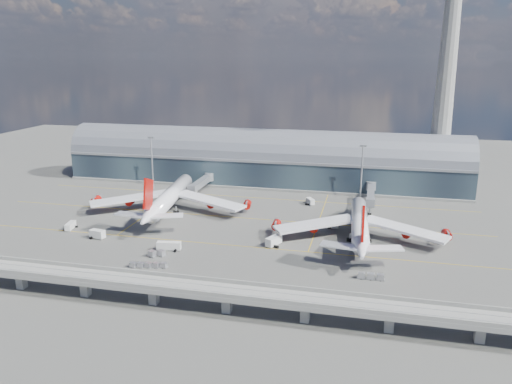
% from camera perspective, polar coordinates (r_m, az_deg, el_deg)
% --- Properties ---
extents(ground, '(500.00, 500.00, 0.00)m').
position_cam_1_polar(ground, '(184.47, -4.50, -4.77)').
color(ground, '#474744').
rests_on(ground, ground).
extents(taxi_lines, '(200.00, 80.12, 0.01)m').
position_cam_1_polar(taxi_lines, '(204.47, -2.64, -2.70)').
color(taxi_lines, gold).
rests_on(taxi_lines, ground).
extents(terminal, '(200.00, 30.00, 28.00)m').
position_cam_1_polar(terminal, '(254.03, 0.74, 3.53)').
color(terminal, '#202A35').
rests_on(terminal, ground).
extents(control_tower, '(19.00, 19.00, 103.00)m').
position_cam_1_polar(control_tower, '(250.22, 20.85, 11.69)').
color(control_tower, gray).
rests_on(control_tower, ground).
extents(guideway, '(220.00, 8.50, 7.20)m').
position_cam_1_polar(guideway, '(135.16, -11.67, -10.38)').
color(guideway, gray).
rests_on(guideway, ground).
extents(floodlight_mast_left, '(3.00, 0.70, 25.70)m').
position_cam_1_polar(floodlight_mast_left, '(247.96, -11.80, 3.46)').
color(floodlight_mast_left, gray).
rests_on(floodlight_mast_left, ground).
extents(floodlight_mast_right, '(3.00, 0.70, 25.70)m').
position_cam_1_polar(floodlight_mast_right, '(225.46, 11.98, 2.28)').
color(floodlight_mast_right, gray).
rests_on(floodlight_mast_right, ground).
extents(airliner_left, '(68.26, 71.80, 21.88)m').
position_cam_1_polar(airliner_left, '(210.14, -9.92, -0.64)').
color(airliner_left, white).
rests_on(airliner_left, ground).
extents(airliner_right, '(62.93, 65.78, 20.87)m').
position_cam_1_polar(airliner_right, '(179.93, 11.75, -3.75)').
color(airliner_right, white).
rests_on(airliner_right, ground).
extents(jet_bridge_left, '(4.40, 28.00, 7.25)m').
position_cam_1_polar(jet_bridge_left, '(238.48, -6.19, 1.14)').
color(jet_bridge_left, gray).
rests_on(jet_bridge_left, ground).
extents(jet_bridge_right, '(4.40, 32.00, 7.25)m').
position_cam_1_polar(jet_bridge_right, '(223.76, 12.98, -0.11)').
color(jet_bridge_right, gray).
rests_on(jet_bridge_right, ground).
extents(service_truck_0, '(3.28, 6.60, 2.62)m').
position_cam_1_polar(service_truck_0, '(200.60, -20.44, -3.64)').
color(service_truck_0, silver).
rests_on(service_truck_0, ground).
extents(service_truck_1, '(5.78, 3.43, 3.15)m').
position_cam_1_polar(service_truck_1, '(187.53, -17.67, -4.62)').
color(service_truck_1, silver).
rests_on(service_truck_1, ground).
extents(service_truck_2, '(8.32, 3.66, 2.91)m').
position_cam_1_polar(service_truck_2, '(170.91, -9.92, -6.08)').
color(service_truck_2, silver).
rests_on(service_truck_2, ground).
extents(service_truck_3, '(5.01, 7.05, 3.19)m').
position_cam_1_polar(service_truck_3, '(172.37, 2.02, -5.62)').
color(service_truck_3, silver).
rests_on(service_truck_3, ground).
extents(service_truck_4, '(4.28, 6.24, 3.31)m').
position_cam_1_polar(service_truck_4, '(192.43, 8.82, -3.52)').
color(service_truck_4, silver).
rests_on(service_truck_4, ground).
extents(service_truck_5, '(4.49, 5.71, 2.61)m').
position_cam_1_polar(service_truck_5, '(220.62, 6.23, -1.06)').
color(service_truck_5, silver).
rests_on(service_truck_5, ground).
extents(cargo_train_0, '(5.96, 3.85, 1.94)m').
position_cam_1_polar(cargo_train_0, '(166.65, -11.28, -6.90)').
color(cargo_train_0, gray).
rests_on(cargo_train_0, ground).
extents(cargo_train_1, '(11.89, 3.68, 1.57)m').
position_cam_1_polar(cargo_train_1, '(158.82, -12.20, -8.17)').
color(cargo_train_1, gray).
rests_on(cargo_train_1, ground).
extents(cargo_train_2, '(8.01, 1.70, 1.79)m').
position_cam_1_polar(cargo_train_2, '(151.41, 12.98, -9.38)').
color(cargo_train_2, gray).
rests_on(cargo_train_2, ground).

